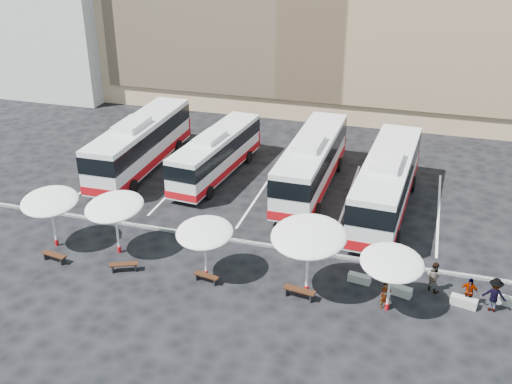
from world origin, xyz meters
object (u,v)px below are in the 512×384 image
(bus_0, at_px, (140,143))
(wood_bench_3, at_px, (299,291))
(sunshade_2, at_px, (205,233))
(sunshade_3, at_px, (309,236))
(sunshade_4, at_px, (392,263))
(conc_bench_1, at_px, (399,290))
(wood_bench_2, at_px, (207,277))
(conc_bench_3, at_px, (507,301))
(bus_2, at_px, (311,162))
(passenger_0, at_px, (386,295))
(bus_1, at_px, (216,153))
(passenger_3, at_px, (494,295))
(bus_3, at_px, (387,182))
(passenger_2, at_px, (469,292))
(sunshade_0, at_px, (50,202))
(wood_bench_1, at_px, (124,265))
(conc_bench_0, at_px, (359,279))
(conc_bench_2, at_px, (464,302))
(wood_bench_0, at_px, (54,256))
(sunshade_1, at_px, (114,207))
(passenger_1, at_px, (434,277))

(bus_0, bearing_deg, wood_bench_3, -40.68)
(sunshade_2, bearing_deg, sunshade_3, 0.17)
(sunshade_4, xyz_separation_m, conc_bench_1, (0.47, 1.46, -2.49))
(wood_bench_2, distance_m, conc_bench_3, 15.36)
(bus_2, relative_size, sunshade_3, 3.10)
(bus_0, xyz_separation_m, passenger_0, (19.39, -12.41, -1.33))
(bus_1, bearing_deg, sunshade_2, -66.98)
(sunshade_3, relative_size, wood_bench_2, 2.83)
(bus_0, bearing_deg, passenger_3, -24.77)
(bus_1, xyz_separation_m, sunshade_4, (13.61, -12.86, 0.93))
(bus_0, relative_size, bus_3, 0.97)
(sunshade_3, bearing_deg, passenger_2, 9.28)
(sunshade_0, bearing_deg, wood_bench_2, -5.93)
(bus_3, bearing_deg, wood_bench_1, -135.89)
(conc_bench_1, relative_size, passenger_2, 0.83)
(sunshade_3, relative_size, conc_bench_3, 3.58)
(sunshade_3, height_order, conc_bench_0, sunshade_3)
(bus_0, height_order, bus_2, bus_0)
(conc_bench_1, height_order, conc_bench_2, conc_bench_1)
(bus_2, bearing_deg, sunshade_4, -61.84)
(wood_bench_0, relative_size, wood_bench_2, 1.08)
(sunshade_3, xyz_separation_m, conc_bench_3, (9.86, 1.90, -3.16))
(sunshade_1, xyz_separation_m, passenger_0, (15.21, -0.96, -2.18))
(bus_1, height_order, passenger_1, bus_1)
(passenger_2, bearing_deg, bus_1, 158.56)
(wood_bench_2, distance_m, conc_bench_0, 8.12)
(wood_bench_0, height_order, conc_bench_1, conc_bench_1)
(passenger_2, bearing_deg, passenger_0, -148.75)
(wood_bench_2, relative_size, passenger_2, 0.92)
(conc_bench_0, bearing_deg, bus_2, 114.70)
(sunshade_4, height_order, wood_bench_2, sunshade_4)
(sunshade_3, xyz_separation_m, wood_bench_1, (-10.01, -0.83, -3.01))
(sunshade_0, bearing_deg, passenger_0, -1.81)
(bus_3, relative_size, wood_bench_2, 9.18)
(conc_bench_3, bearing_deg, conc_bench_2, -161.06)
(conc_bench_0, relative_size, conc_bench_2, 0.93)
(sunshade_0, height_order, passenger_0, sunshade_0)
(bus_0, distance_m, wood_bench_0, 13.53)
(bus_3, bearing_deg, conc_bench_2, -59.12)
(bus_0, relative_size, conc_bench_2, 9.94)
(bus_3, bearing_deg, sunshade_2, -125.85)
(wood_bench_2, relative_size, conc_bench_2, 1.12)
(sunshade_3, height_order, sunshade_4, sunshade_3)
(wood_bench_1, bearing_deg, bus_3, 41.00)
(wood_bench_3, bearing_deg, sunshade_0, 176.14)
(passenger_2, bearing_deg, passenger_3, 7.75)
(wood_bench_0, bearing_deg, passenger_2, 6.07)
(wood_bench_0, height_order, conc_bench_3, wood_bench_0)
(wood_bench_0, bearing_deg, sunshade_4, 2.61)
(conc_bench_1, bearing_deg, conc_bench_0, 165.61)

